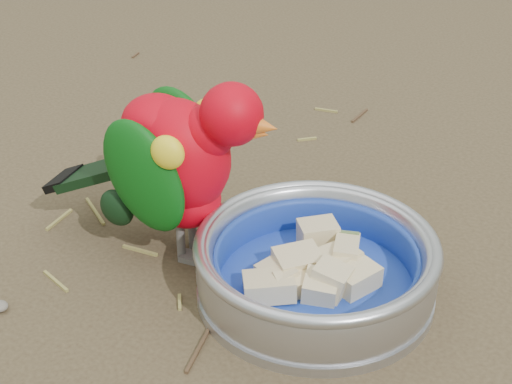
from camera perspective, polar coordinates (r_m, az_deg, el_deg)
The scene contains 6 objects.
ground at distance 0.77m, azimuth -0.14°, elevation -6.07°, with size 60.00×60.00×0.00m, color #4B3D29.
food_bowl at distance 0.74m, azimuth 4.31°, elevation -6.96°, with size 0.22×0.22×0.02m, color #B2B2BA.
bowl_wall at distance 0.72m, azimuth 4.41°, elevation -5.07°, with size 0.22×0.22×0.04m, color #B2B2BA, non-canonical shape.
fruit_wedges at distance 0.73m, azimuth 4.38°, elevation -5.52°, with size 0.13×0.13×0.03m, color beige, non-canonical shape.
lory_parrot at distance 0.76m, azimuth -5.61°, elevation 1.50°, with size 0.11×0.23×0.18m, color #C30111, non-canonical shape.
ground_debris at distance 0.82m, azimuth 2.70°, elevation -3.25°, with size 0.90×0.80×0.01m, color olive, non-canonical shape.
Camera 1 is at (0.29, -0.54, 0.46)m, focal length 55.00 mm.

